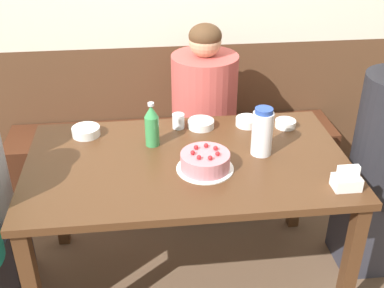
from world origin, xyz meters
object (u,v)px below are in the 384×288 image
object	(u,v)px
water_pitcher	(262,132)
person_teal_shirt	(204,121)
soju_bottle	(152,125)
napkin_holder	(347,180)
bowl_side_dish	(201,124)
bowl_sauce_shallow	(86,131)
glass_water_tall	(178,121)
bowl_soup_white	(285,124)
birthday_cake	(205,161)
bench_seat	(174,160)
bowl_rice_small	(247,122)

from	to	relation	value
water_pitcher	person_teal_shirt	bearing A→B (deg)	104.42
soju_bottle	napkin_holder	bearing A→B (deg)	-30.35
bowl_side_dish	person_teal_shirt	world-z (taller)	person_teal_shirt
bowl_sauce_shallow	glass_water_tall	xyz separation A→B (m)	(0.46, 0.03, 0.02)
bowl_soup_white	bowl_side_dish	size ratio (longest dim) A/B	0.79
bowl_soup_white	napkin_holder	bearing A→B (deg)	-80.59
napkin_holder	bowl_side_dish	size ratio (longest dim) A/B	0.83
birthday_cake	person_teal_shirt	distance (m)	0.80
bench_seat	water_pitcher	bearing A→B (deg)	-67.17
water_pitcher	bowl_side_dish	bearing A→B (deg)	129.88
glass_water_tall	napkin_holder	bearing A→B (deg)	-43.95
water_pitcher	soju_bottle	distance (m)	0.51
person_teal_shirt	bench_seat	bearing A→B (deg)	-131.17
birthday_cake	bowl_sauce_shallow	world-z (taller)	birthday_cake
birthday_cake	bowl_rice_small	bearing A→B (deg)	55.11
water_pitcher	bowl_sauce_shallow	xyz separation A→B (m)	(-0.81, 0.27, -0.09)
water_pitcher	bowl_sauce_shallow	world-z (taller)	water_pitcher
birthday_cake	person_teal_shirt	world-z (taller)	person_teal_shirt
birthday_cake	bowl_rice_small	distance (m)	0.48
water_pitcher	soju_bottle	xyz separation A→B (m)	(-0.49, 0.14, -0.01)
birthday_cake	bowl_side_dish	world-z (taller)	birthday_cake
napkin_holder	glass_water_tall	xyz separation A→B (m)	(-0.63, 0.61, -0.00)
water_pitcher	person_teal_shirt	world-z (taller)	person_teal_shirt
bowl_rice_small	person_teal_shirt	bearing A→B (deg)	113.91
water_pitcher	bowl_soup_white	bearing A→B (deg)	52.54
bowl_soup_white	water_pitcher	bearing A→B (deg)	-127.46
water_pitcher	bowl_side_dish	world-z (taller)	water_pitcher
napkin_holder	glass_water_tall	size ratio (longest dim) A/B	1.47
bowl_rice_small	napkin_holder	bearing A→B (deg)	-64.80
bench_seat	glass_water_tall	distance (m)	0.75
napkin_holder	bowl_side_dish	world-z (taller)	napkin_holder
bowl_soup_white	bowl_rice_small	size ratio (longest dim) A/B	0.89
bowl_soup_white	glass_water_tall	distance (m)	0.54
soju_bottle	bowl_side_dish	xyz separation A→B (m)	(0.25, 0.15, -0.08)
birthday_cake	glass_water_tall	bearing A→B (deg)	101.26
birthday_cake	person_teal_shirt	size ratio (longest dim) A/B	0.22
birthday_cake	napkin_holder	size ratio (longest dim) A/B	2.28
bench_seat	bowl_soup_white	bearing A→B (deg)	-47.12
bench_seat	soju_bottle	world-z (taller)	soju_bottle
bowl_sauce_shallow	glass_water_tall	world-z (taller)	glass_water_tall
water_pitcher	bowl_sauce_shallow	size ratio (longest dim) A/B	1.66
water_pitcher	napkin_holder	xyz separation A→B (m)	(0.28, -0.31, -0.07)
napkin_holder	person_teal_shirt	world-z (taller)	person_teal_shirt
bench_seat	bowl_side_dish	distance (m)	0.75
bowl_rice_small	bowl_side_dish	bearing A→B (deg)	178.98
birthday_cake	napkin_holder	distance (m)	0.59
bowl_side_dish	bowl_sauce_shallow	size ratio (longest dim) A/B	0.97
bench_seat	bowl_rice_small	size ratio (longest dim) A/B	17.41
water_pitcher	bowl_rice_small	distance (m)	0.30
napkin_holder	bench_seat	bearing A→B (deg)	118.86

